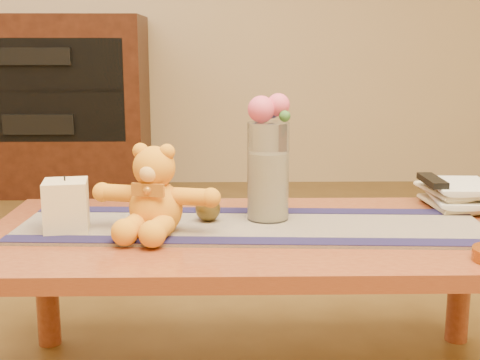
{
  "coord_description": "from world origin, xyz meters",
  "views": [
    {
      "loc": [
        -0.08,
        -1.6,
        0.91
      ],
      "look_at": [
        -0.05,
        0.0,
        0.58
      ],
      "focal_mm": 48.43,
      "sensor_mm": 36.0,
      "label": 1
    }
  ],
  "objects_px": {
    "book_bottom": "(430,205)",
    "pillar_candle": "(66,206)",
    "teddy_bear": "(155,190)",
    "glass_vase": "(268,171)",
    "bronze_ball": "(208,209)",
    "tv_remote": "(432,181)"
  },
  "relations": [
    {
      "from": "book_bottom",
      "to": "pillar_candle",
      "type": "bearing_deg",
      "value": -169.83
    },
    {
      "from": "teddy_bear",
      "to": "glass_vase",
      "type": "height_order",
      "value": "glass_vase"
    },
    {
      "from": "pillar_candle",
      "to": "book_bottom",
      "type": "bearing_deg",
      "value": 13.38
    },
    {
      "from": "pillar_candle",
      "to": "glass_vase",
      "type": "relative_size",
      "value": 0.49
    },
    {
      "from": "bronze_ball",
      "to": "tv_remote",
      "type": "distance_m",
      "value": 0.66
    },
    {
      "from": "pillar_candle",
      "to": "glass_vase",
      "type": "xyz_separation_m",
      "value": [
        0.51,
        0.1,
        0.07
      ]
    },
    {
      "from": "glass_vase",
      "to": "bronze_ball",
      "type": "relative_size",
      "value": 3.91
    },
    {
      "from": "glass_vase",
      "to": "pillar_candle",
      "type": "bearing_deg",
      "value": -169.06
    },
    {
      "from": "teddy_bear",
      "to": "glass_vase",
      "type": "bearing_deg",
      "value": 34.07
    },
    {
      "from": "bronze_ball",
      "to": "tv_remote",
      "type": "height_order",
      "value": "tv_remote"
    },
    {
      "from": "book_bottom",
      "to": "tv_remote",
      "type": "xyz_separation_m",
      "value": [
        0.0,
        -0.01,
        0.07
      ]
    },
    {
      "from": "teddy_bear",
      "to": "glass_vase",
      "type": "relative_size",
      "value": 1.18
    },
    {
      "from": "bronze_ball",
      "to": "glass_vase",
      "type": "bearing_deg",
      "value": 6.65
    },
    {
      "from": "glass_vase",
      "to": "tv_remote",
      "type": "xyz_separation_m",
      "value": [
        0.48,
        0.13,
        -0.05
      ]
    },
    {
      "from": "bronze_ball",
      "to": "book_bottom",
      "type": "height_order",
      "value": "bronze_ball"
    },
    {
      "from": "glass_vase",
      "to": "book_bottom",
      "type": "bearing_deg",
      "value": 15.93
    },
    {
      "from": "pillar_candle",
      "to": "tv_remote",
      "type": "bearing_deg",
      "value": 12.83
    },
    {
      "from": "book_bottom",
      "to": "tv_remote",
      "type": "distance_m",
      "value": 0.08
    },
    {
      "from": "glass_vase",
      "to": "book_bottom",
      "type": "xyz_separation_m",
      "value": [
        0.48,
        0.14,
        -0.13
      ]
    },
    {
      "from": "pillar_candle",
      "to": "book_bottom",
      "type": "xyz_separation_m",
      "value": [
        0.99,
        0.24,
        -0.06
      ]
    },
    {
      "from": "teddy_bear",
      "to": "tv_remote",
      "type": "relative_size",
      "value": 1.92
    },
    {
      "from": "pillar_candle",
      "to": "book_bottom",
      "type": "relative_size",
      "value": 0.57
    }
  ]
}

